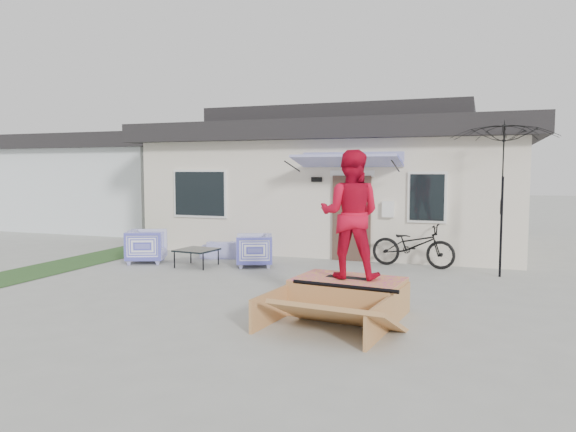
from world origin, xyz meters
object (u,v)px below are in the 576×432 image
(loveseat, at_px, (230,246))
(armchair_right, at_px, (254,249))
(skateboard, at_px, (350,277))
(skate_ramp, at_px, (348,296))
(armchair_left, at_px, (147,244))
(patio_umbrella, at_px, (502,193))
(skater, at_px, (350,212))
(bicycle, at_px, (413,241))
(coffee_table, at_px, (197,258))

(loveseat, xyz_separation_m, armchair_right, (1.07, -0.95, 0.13))
(skateboard, bearing_deg, armchair_right, 139.85)
(skate_ramp, bearing_deg, armchair_right, 139.12)
(armchair_left, bearing_deg, armchair_right, -104.08)
(armchair_right, xyz_separation_m, patio_umbrella, (5.35, 0.60, 1.33))
(armchair_right, distance_m, patio_umbrella, 5.55)
(loveseat, xyz_separation_m, skate_ramp, (4.11, -4.30, -0.02))
(loveseat, distance_m, skate_ramp, 5.95)
(loveseat, xyz_separation_m, skater, (4.12, -4.24, 1.29))
(bicycle, bearing_deg, armchair_left, 111.24)
(patio_umbrella, relative_size, skate_ramp, 1.02)
(coffee_table, relative_size, skater, 0.42)
(bicycle, bearing_deg, loveseat, 99.40)
(armchair_right, bearing_deg, skater, 19.61)
(skate_ramp, relative_size, skateboard, 2.94)
(armchair_left, distance_m, armchair_right, 2.67)
(bicycle, relative_size, skater, 0.97)
(skater, bearing_deg, skateboard, 180.00)
(coffee_table, xyz_separation_m, skater, (4.29, -2.81, 1.37))
(skate_ramp, bearing_deg, patio_umbrella, 66.44)
(loveseat, distance_m, skater, 6.05)
(armchair_right, xyz_separation_m, coffee_table, (-1.24, -0.48, -0.21))
(coffee_table, xyz_separation_m, bicycle, (4.73, 1.64, 0.41))
(patio_umbrella, bearing_deg, armchair_right, -173.66)
(skate_ramp, bearing_deg, loveseat, 140.52)
(loveseat, bearing_deg, armchair_left, 23.33)
(armchair_left, bearing_deg, skateboard, -139.86)
(coffee_table, xyz_separation_m, skate_ramp, (4.28, -2.86, 0.07))
(loveseat, relative_size, bicycle, 0.77)
(armchair_right, xyz_separation_m, bicycle, (3.49, 1.16, 0.20))
(bicycle, relative_size, skateboard, 2.61)
(armchair_left, height_order, bicycle, bicycle)
(armchair_right, relative_size, skater, 0.42)
(skater, bearing_deg, armchair_right, -51.10)
(armchair_right, relative_size, patio_umbrella, 0.38)
(bicycle, relative_size, skate_ramp, 0.89)
(skater, bearing_deg, skate_ramp, 79.27)
(armchair_left, distance_m, coffee_table, 1.42)
(bicycle, bearing_deg, skater, -178.83)
(coffee_table, height_order, skater, skater)
(armchair_right, distance_m, bicycle, 3.68)
(skateboard, bearing_deg, skater, 0.00)
(bicycle, relative_size, patio_umbrella, 0.87)
(armchair_left, relative_size, patio_umbrella, 0.40)
(armchair_right, relative_size, bicycle, 0.43)
(loveseat, relative_size, coffee_table, 1.80)
(coffee_table, distance_m, patio_umbrella, 6.85)
(armchair_right, height_order, skate_ramp, armchair_right)
(armchair_left, relative_size, coffee_table, 1.08)
(armchair_left, relative_size, skateboard, 1.21)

